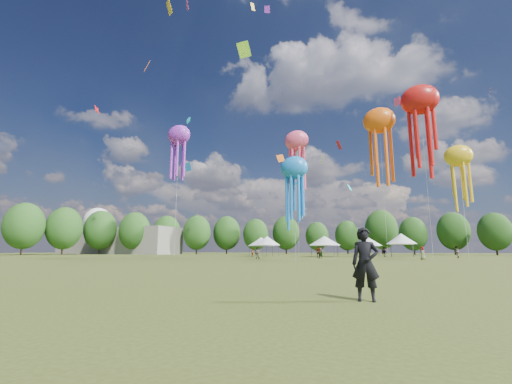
% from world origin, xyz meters
% --- Properties ---
extents(ground, '(300.00, 300.00, 0.00)m').
position_xyz_m(ground, '(0.00, 0.00, 0.00)').
color(ground, '#384416').
rests_on(ground, ground).
extents(observer_main, '(0.69, 0.49, 1.75)m').
position_xyz_m(observer_main, '(8.29, -2.05, 0.88)').
color(observer_main, black).
rests_on(observer_main, ground).
extents(spectator_near, '(0.82, 0.65, 1.61)m').
position_xyz_m(spectator_near, '(-8.86, 33.13, 0.80)').
color(spectator_near, gray).
rests_on(spectator_near, ground).
extents(spectators_far, '(34.34, 19.49, 1.86)m').
position_xyz_m(spectators_far, '(4.41, 47.96, 0.86)').
color(spectators_far, gray).
rests_on(spectators_far, ground).
extents(festival_tents, '(32.36, 12.96, 4.15)m').
position_xyz_m(festival_tents, '(-4.25, 54.58, 2.97)').
color(festival_tents, '#47474C').
rests_on(festival_tents, ground).
extents(show_kites, '(43.74, 22.93, 26.54)m').
position_xyz_m(show_kites, '(3.93, 40.93, 18.44)').
color(show_kites, '#FF4B72').
rests_on(show_kites, ground).
extents(small_kites, '(70.08, 60.31, 45.87)m').
position_xyz_m(small_kites, '(-0.90, 42.87, 30.23)').
color(small_kites, '#FF4B72').
rests_on(small_kites, ground).
extents(treeline, '(201.57, 95.24, 13.43)m').
position_xyz_m(treeline, '(-3.87, 62.51, 6.54)').
color(treeline, '#38281C').
rests_on(treeline, ground).
extents(hangar, '(40.00, 12.00, 8.00)m').
position_xyz_m(hangar, '(-72.00, 72.00, 4.00)').
color(hangar, gray).
rests_on(hangar, ground).
extents(radome, '(9.00, 9.00, 16.00)m').
position_xyz_m(radome, '(-88.00, 78.00, 9.99)').
color(radome, white).
rests_on(radome, ground).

